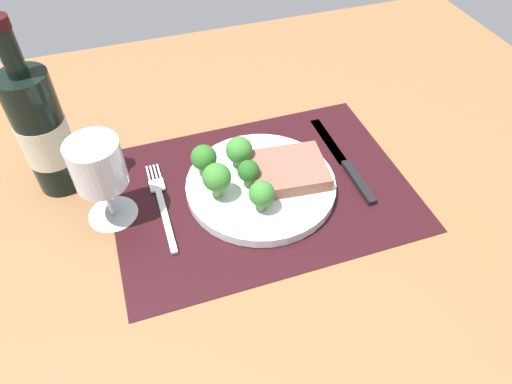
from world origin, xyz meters
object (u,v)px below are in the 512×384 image
(plate, at_px, (261,185))
(wine_bottle, at_px, (43,132))
(wine_glass, at_px, (98,169))
(knife, at_px, (346,164))
(steak, at_px, (288,170))
(fork, at_px, (162,204))

(plate, distance_m, wine_bottle, 0.34)
(wine_glass, bearing_deg, knife, -2.46)
(plate, bearing_deg, steak, 2.34)
(steak, xyz_separation_m, wine_bottle, (-0.35, 0.12, 0.07))
(fork, height_order, wine_bottle, wine_bottle)
(plate, relative_size, knife, 1.04)
(plate, height_order, wine_bottle, wine_bottle)
(steak, distance_m, wine_glass, 0.29)
(knife, bearing_deg, wine_glass, 175.43)
(steak, distance_m, fork, 0.21)
(knife, distance_m, wine_glass, 0.40)
(wine_bottle, distance_m, wine_glass, 0.12)
(steak, bearing_deg, fork, 176.55)
(wine_bottle, height_order, wine_glass, wine_bottle)
(plate, relative_size, steak, 2.02)
(knife, bearing_deg, steak, 179.68)
(wine_bottle, bearing_deg, fork, -36.48)
(steak, height_order, wine_bottle, wine_bottle)
(steak, bearing_deg, knife, 1.80)
(knife, bearing_deg, plate, 179.84)
(fork, bearing_deg, plate, -7.41)
(plate, distance_m, knife, 0.16)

